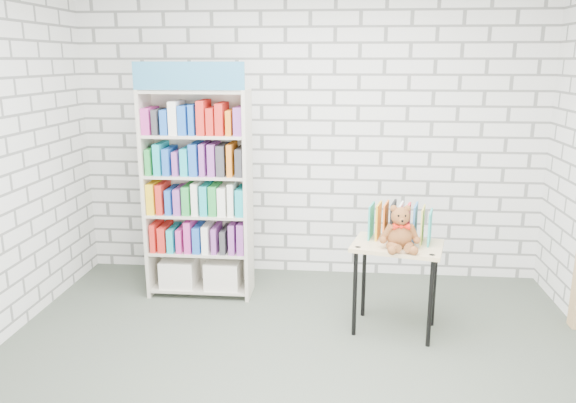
{
  "coord_description": "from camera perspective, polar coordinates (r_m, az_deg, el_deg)",
  "views": [
    {
      "loc": [
        0.3,
        -3.44,
        2.11
      ],
      "look_at": [
        -0.11,
        0.95,
        1.0
      ],
      "focal_mm": 35.0,
      "sensor_mm": 36.0,
      "label": 1
    }
  ],
  "objects": [
    {
      "name": "teddy_bear",
      "position": [
        4.3,
        11.32,
        -3.02
      ],
      "size": [
        0.31,
        0.29,
        0.33
      ],
      "color": "brown",
      "rests_on": "display_table"
    },
    {
      "name": "bookshelf",
      "position": [
        5.09,
        -9.08,
        0.88
      ],
      "size": [
        0.94,
        0.36,
        2.1
      ],
      "color": "beige",
      "rests_on": "ground"
    },
    {
      "name": "ground",
      "position": [
        4.05,
        0.32,
        -17.29
      ],
      "size": [
        4.5,
        4.5,
        0.0
      ],
      "primitive_type": "plane",
      "color": "#444C40",
      "rests_on": "ground"
    },
    {
      "name": "room_shell",
      "position": [
        3.46,
        0.36,
        8.75
      ],
      "size": [
        4.52,
        4.02,
        2.81
      ],
      "color": "silver",
      "rests_on": "ground"
    },
    {
      "name": "display_table",
      "position": [
        4.47,
        11.0,
        -5.49
      ],
      "size": [
        0.77,
        0.61,
        0.73
      ],
      "color": "tan",
      "rests_on": "ground"
    },
    {
      "name": "table_books",
      "position": [
        4.5,
        11.34,
        -2.13
      ],
      "size": [
        0.51,
        0.31,
        0.28
      ],
      "color": "teal",
      "rests_on": "display_table"
    }
  ]
}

